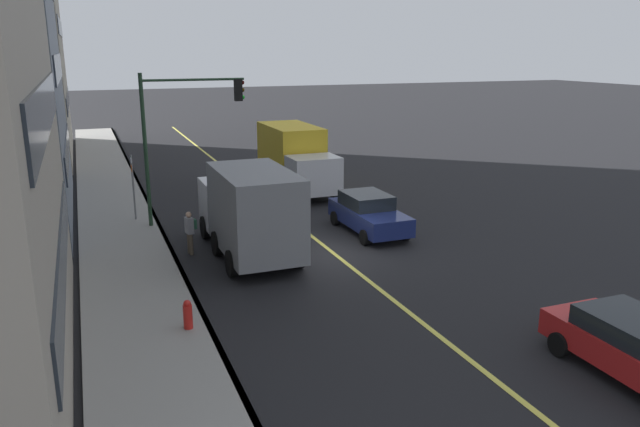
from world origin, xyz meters
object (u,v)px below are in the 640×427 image
object	(u,v)px
fire_hydrant	(188,317)
street_sign_post	(133,183)
truck_yellow	(295,158)
car_red	(637,347)
pedestrian_with_backpack	(190,230)
car_navy	(368,213)
truck_gray	(250,210)
traffic_light_mast	(182,123)

from	to	relation	value
fire_hydrant	street_sign_post	bearing A→B (deg)	1.52
truck_yellow	fire_hydrant	xyz separation A→B (m)	(-14.88, 8.13, -1.28)
truck_yellow	car_red	bearing A→B (deg)	-177.39
pedestrian_with_backpack	car_navy	bearing A→B (deg)	-88.63
truck_gray	fire_hydrant	world-z (taller)	truck_gray
street_sign_post	truck_gray	bearing A→B (deg)	-149.73
truck_yellow	fire_hydrant	distance (m)	17.01
car_red	truck_yellow	distance (m)	20.83
traffic_light_mast	fire_hydrant	bearing A→B (deg)	170.51
truck_yellow	traffic_light_mast	xyz separation A→B (m)	(-4.58, 6.41, 2.58)
truck_yellow	pedestrian_with_backpack	world-z (taller)	truck_yellow
truck_gray	street_sign_post	bearing A→B (deg)	30.27
car_red	fire_hydrant	world-z (taller)	car_red
truck_gray	traffic_light_mast	bearing A→B (deg)	17.11
truck_yellow	fire_hydrant	bearing A→B (deg)	151.34
street_sign_post	fire_hydrant	distance (m)	11.59
truck_yellow	pedestrian_with_backpack	bearing A→B (deg)	140.49
truck_yellow	pedestrian_with_backpack	distance (m)	10.95
street_sign_post	car_red	bearing A→B (deg)	-151.68
truck_gray	traffic_light_mast	world-z (taller)	traffic_light_mast
pedestrian_with_backpack	street_sign_post	xyz separation A→B (m)	(5.05, 1.49, 0.81)
truck_gray	fire_hydrant	xyz separation A→B (m)	(-5.53, 3.19, -1.24)
pedestrian_with_backpack	traffic_light_mast	xyz separation A→B (m)	(3.84, -0.53, 3.40)
truck_yellow	pedestrian_with_backpack	xyz separation A→B (m)	(-8.42, 6.94, -0.83)
truck_gray	pedestrian_with_backpack	world-z (taller)	truck_gray
truck_yellow	traffic_light_mast	bearing A→B (deg)	125.55
street_sign_post	fire_hydrant	world-z (taller)	street_sign_post
truck_gray	pedestrian_with_backpack	distance (m)	2.34
car_red	fire_hydrant	distance (m)	10.83
fire_hydrant	pedestrian_with_backpack	bearing A→B (deg)	-10.43
pedestrian_with_backpack	truck_gray	bearing A→B (deg)	-115.00
pedestrian_with_backpack	traffic_light_mast	distance (m)	5.16
pedestrian_with_backpack	truck_yellow	bearing A→B (deg)	-39.51
truck_gray	traffic_light_mast	xyz separation A→B (m)	(4.77, 1.47, 2.62)
truck_yellow	traffic_light_mast	size ratio (longest dim) A/B	1.06
car_red	truck_yellow	xyz separation A→B (m)	(20.78, 0.95, 1.01)
car_navy	fire_hydrant	size ratio (longest dim) A/B	4.71
car_red	street_sign_post	distance (m)	19.81
car_navy	traffic_light_mast	xyz separation A→B (m)	(3.67, 6.69, 3.53)
car_navy	street_sign_post	world-z (taller)	street_sign_post
traffic_light_mast	fire_hydrant	xyz separation A→B (m)	(-10.30, 1.72, -3.86)
pedestrian_with_backpack	street_sign_post	distance (m)	5.33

